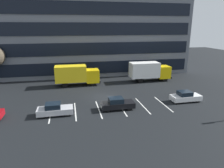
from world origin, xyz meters
The scene contains 8 objects.
ground_plane centered at (0.00, 0.00, 0.00)m, with size 120.00×120.00×0.00m, color black.
office_building centered at (0.00, 17.95, 9.00)m, with size 40.17×13.56×18.00m.
lot_markings centered at (0.00, -4.46, 0.00)m, with size 14.14×5.40×0.01m.
box_truck_yellow centered at (9.50, 6.68, 1.95)m, with size 7.46×2.47×3.46m.
box_truck_yellow_all centered at (-3.52, 6.49, 1.92)m, with size 7.35×2.43×3.41m.
sedan_black centered at (0.79, -4.84, 0.68)m, with size 4.03×1.69×1.44m.
sedan_silver centered at (-6.47, -5.05, 0.67)m, with size 3.94×1.65×1.41m.
sedan_white centered at (10.27, -4.23, 0.67)m, with size 3.97×1.66×1.42m.
Camera 1 is at (-4.53, -26.87, 9.65)m, focal length 32.32 mm.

